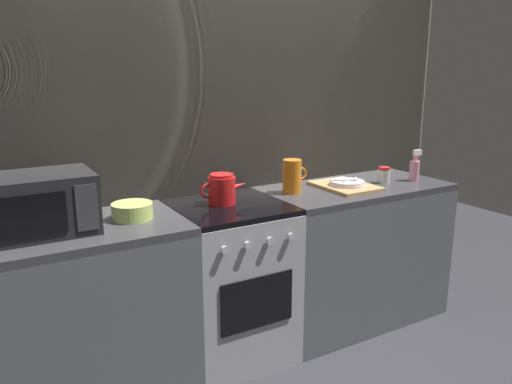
% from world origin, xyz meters
% --- Properties ---
extents(ground_plane, '(8.00, 8.00, 0.00)m').
position_xyz_m(ground_plane, '(0.00, 0.00, 0.00)').
color(ground_plane, '#2D2D33').
extents(back_wall, '(3.60, 0.05, 2.40)m').
position_xyz_m(back_wall, '(0.00, 0.32, 1.20)').
color(back_wall, '#A39989').
rests_on(back_wall, ground_plane).
extents(counter_left, '(1.20, 0.60, 0.90)m').
position_xyz_m(counter_left, '(-0.90, 0.00, 0.45)').
color(counter_left, '#515459').
rests_on(counter_left, ground_plane).
extents(stove_unit, '(0.60, 0.63, 0.90)m').
position_xyz_m(stove_unit, '(-0.00, -0.00, 0.45)').
color(stove_unit, '#9E9EA3').
rests_on(stove_unit, ground_plane).
extents(counter_right, '(1.20, 0.60, 0.90)m').
position_xyz_m(counter_right, '(0.90, 0.00, 0.45)').
color(counter_right, '#515459').
rests_on(counter_right, ground_plane).
extents(microwave, '(0.46, 0.35, 0.27)m').
position_xyz_m(microwave, '(-0.94, 0.00, 1.04)').
color(microwave, black).
rests_on(microwave, counter_left).
extents(kettle, '(0.28, 0.15, 0.17)m').
position_xyz_m(kettle, '(-0.02, 0.04, 0.98)').
color(kettle, red).
rests_on(kettle, stove_unit).
extents(mixing_bowl, '(0.20, 0.20, 0.08)m').
position_xyz_m(mixing_bowl, '(-0.53, 0.01, 0.94)').
color(mixing_bowl, '#B7D166').
rests_on(mixing_bowl, counter_left).
extents(pitcher, '(0.16, 0.11, 0.20)m').
position_xyz_m(pitcher, '(0.45, 0.05, 1.00)').
color(pitcher, orange).
rests_on(pitcher, counter_right).
extents(dish_pile, '(0.30, 0.40, 0.06)m').
position_xyz_m(dish_pile, '(0.80, -0.01, 0.92)').
color(dish_pile, tan).
rests_on(dish_pile, counter_right).
extents(spice_jar, '(0.08, 0.08, 0.10)m').
position_xyz_m(spice_jar, '(1.11, -0.03, 0.95)').
color(spice_jar, silver).
rests_on(spice_jar, counter_right).
extents(spray_bottle, '(0.08, 0.06, 0.20)m').
position_xyz_m(spray_bottle, '(1.33, -0.08, 0.98)').
color(spray_bottle, pink).
rests_on(spray_bottle, counter_right).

